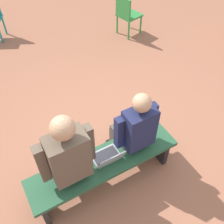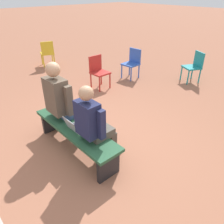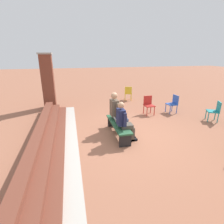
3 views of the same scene
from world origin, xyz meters
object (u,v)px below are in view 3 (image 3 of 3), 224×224
object	(u,v)px
plastic_chair_foreground	(149,104)
plastic_chair_far_left	(128,92)
person_adult	(117,111)
laptop	(118,122)
plastic_chair_near_bench_right	(173,103)
plastic_chair_far_right	(215,110)
bench	(118,126)
person_student	(124,120)

from	to	relation	value
plastic_chair_foreground	plastic_chair_far_left	bearing A→B (deg)	2.65
person_adult	laptop	distance (m)	0.52
laptop	plastic_chair_near_bench_right	bearing A→B (deg)	-60.65
plastic_chair_far_left	laptop	bearing A→B (deg)	157.50
plastic_chair_far_right	bench	bearing A→B (deg)	94.79
bench	plastic_chair_foreground	world-z (taller)	plastic_chair_foreground
plastic_chair_near_bench_right	laptop	bearing A→B (deg)	119.35
laptop	plastic_chair_far_right	world-z (taller)	plastic_chair_far_right
person_student	plastic_chair_far_left	bearing A→B (deg)	-20.09
bench	plastic_chair_near_bench_right	distance (m)	3.61
laptop	plastic_chair_far_right	xyz separation A→B (m)	(0.40, -4.23, -0.02)
bench	person_adult	distance (m)	0.57
person_adult	laptop	size ratio (longest dim) A/B	4.44
person_adult	plastic_chair_far_right	size ratio (longest dim) A/B	1.69
plastic_chair_far_right	plastic_chair_foreground	world-z (taller)	same
person_student	plastic_chair_far_left	size ratio (longest dim) A/B	1.55
plastic_chair_near_bench_right	plastic_chair_far_right	world-z (taller)	same
laptop	plastic_chair_near_bench_right	world-z (taller)	plastic_chair_near_bench_right
plastic_chair_foreground	person_adult	bearing A→B (deg)	127.31
laptop	plastic_chair_foreground	distance (m)	2.72
plastic_chair_near_bench_right	plastic_chair_far_right	size ratio (longest dim) A/B	1.00
plastic_chair_far_left	plastic_chair_far_right	bearing A→B (deg)	-149.57
person_student	plastic_chair_near_bench_right	bearing A→B (deg)	-55.06
person_adult	plastic_chair_far_left	distance (m)	4.39
plastic_chair_foreground	person_student	bearing A→B (deg)	140.09
bench	person_student	xyz separation A→B (m)	(-0.42, -0.06, 0.34)
person_student	plastic_chair_near_bench_right	distance (m)	3.78
person_adult	plastic_chair_far_right	distance (m)	4.15
bench	plastic_chair_far_right	xyz separation A→B (m)	(0.35, -4.21, 0.13)
person_adult	plastic_chair_far_right	xyz separation A→B (m)	(-0.05, -4.14, -0.27)
bench	plastic_chair_far_left	xyz separation A→B (m)	(4.41, -1.83, 0.13)
plastic_chair_near_bench_right	plastic_chair_far_right	distance (m)	1.74
bench	plastic_chair_foreground	distance (m)	2.68
person_adult	plastic_chair_foreground	distance (m)	2.38
person_adult	plastic_chair_near_bench_right	size ratio (longest dim) A/B	1.69
laptop	plastic_chair_far_left	xyz separation A→B (m)	(4.45, -1.84, -0.02)
plastic_chair_near_bench_right	plastic_chair_far_left	size ratio (longest dim) A/B	1.00
person_adult	laptop	bearing A→B (deg)	169.32
bench	plastic_chair_foreground	size ratio (longest dim) A/B	2.14
person_adult	plastic_chair_foreground	bearing A→B (deg)	-52.69
person_adult	laptop	world-z (taller)	person_adult
plastic_chair_near_bench_right	plastic_chair_foreground	xyz separation A→B (m)	(0.09, 1.21, 0.00)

